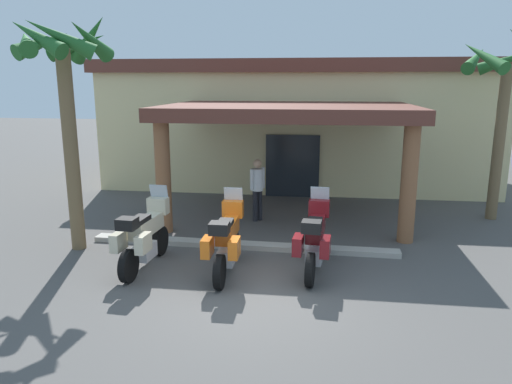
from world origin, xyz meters
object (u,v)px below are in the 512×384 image
at_px(motorcycle_maroon, 315,239).
at_px(palm_tree_roadside, 64,72).
at_px(motorcycle_cream, 144,236).
at_px(palm_tree_near_portico, 506,80).
at_px(motorcycle_orange, 227,240).
at_px(pedestrian, 257,185).
at_px(motel_building, 298,121).

distance_m(motorcycle_maroon, palm_tree_roadside, 6.46).
relative_size(motorcycle_cream, palm_tree_near_portico, 0.42).
height_order(motorcycle_orange, pedestrian, pedestrian).
distance_m(motel_building, motorcycle_cream, 10.70).
xyz_separation_m(motorcycle_cream, pedestrian, (1.75, 3.89, 0.31)).
height_order(motorcycle_cream, motorcycle_maroon, same).
distance_m(motorcycle_orange, motorcycle_maroon, 1.79).
bearing_deg(pedestrian, palm_tree_roadside, -105.06).
bearing_deg(palm_tree_near_portico, motorcycle_cream, -148.11).
bearing_deg(motorcycle_maroon, motorcycle_orange, 105.55).
xyz_separation_m(motorcycle_maroon, pedestrian, (-1.75, 3.52, 0.31)).
xyz_separation_m(pedestrian, palm_tree_roadside, (-3.76, -2.99, 3.01)).
bearing_deg(palm_tree_near_portico, motorcycle_maroon, -135.03).
relative_size(motorcycle_maroon, pedestrian, 1.27).
bearing_deg(motorcycle_maroon, pedestrian, 29.94).
bearing_deg(pedestrian, motorcycle_orange, -53.56).
distance_m(motel_building, palm_tree_near_portico, 8.01).
xyz_separation_m(motel_building, palm_tree_roadside, (-4.36, -9.42, 1.71)).
xyz_separation_m(motorcycle_cream, palm_tree_roadside, (-2.01, 0.90, 3.33)).
height_order(motorcycle_orange, palm_tree_roadside, palm_tree_roadside).
bearing_deg(palm_tree_near_portico, pedestrian, -169.00).
bearing_deg(motorcycle_maroon, palm_tree_near_portico, -41.53).
distance_m(motel_building, motorcycle_maroon, 10.14).
distance_m(motorcycle_maroon, palm_tree_near_portico, 7.47).
relative_size(motel_building, palm_tree_near_portico, 2.76).
height_order(motel_building, motorcycle_cream, motel_building).
relative_size(motorcycle_cream, motorcycle_maroon, 1.00).
distance_m(motel_building, motorcycle_orange, 10.46).
xyz_separation_m(motorcycle_orange, palm_tree_roadside, (-3.76, 0.90, 3.33)).
height_order(motel_building, motorcycle_maroon, motel_building).
bearing_deg(palm_tree_roadside, motorcycle_maroon, -5.45).
height_order(motorcycle_maroon, palm_tree_near_portico, palm_tree_near_portico).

